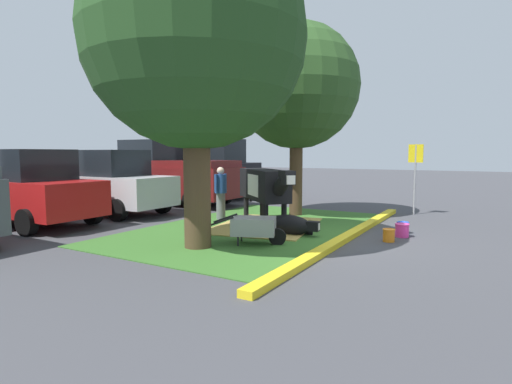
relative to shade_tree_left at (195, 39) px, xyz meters
name	(u,v)px	position (x,y,z in m)	size (l,w,h in m)	color
ground_plane	(326,238)	(2.26, -1.91, -4.14)	(80.00, 80.00, 0.00)	#424247
grass_island	(254,227)	(2.48, 0.14, -4.13)	(7.81, 4.74, 0.02)	#386B28
curb_yellow	(349,235)	(2.48, -2.38, -4.08)	(9.01, 0.24, 0.12)	yellow
hay_bedding	(266,226)	(2.78, -0.05, -4.12)	(3.20, 2.40, 0.04)	tan
shade_tree_left	(195,39)	(0.00, 0.00, 0.00)	(4.37, 4.37, 6.35)	#4C3823
shade_tree_right	(297,87)	(4.96, 0.10, -0.23)	(3.77, 3.77, 5.82)	#4C3823
cow_holstein	(265,185)	(2.95, 0.07, -3.07)	(2.39, 2.57, 1.53)	black
calf_lying	(290,225)	(2.10, -1.07, -3.90)	(0.55, 1.32, 0.48)	black
person_handler	(221,192)	(3.11, 1.63, -3.33)	(0.53, 0.34, 1.53)	slate
wheelbarrow	(255,227)	(0.81, -0.87, -3.75)	(1.03, 1.58, 0.63)	gray
parking_sign	(415,165)	(6.98, -3.04, -2.59)	(0.08, 0.44, 2.19)	#99999E
bucket_orange	(389,235)	(2.55, -3.23, -3.99)	(0.27, 0.27, 0.28)	orange
bucket_pink	(402,230)	(3.22, -3.39, -3.98)	(0.33, 0.33, 0.31)	#EA3893
bucket_blue	(403,227)	(3.67, -3.32, -4.00)	(0.28, 0.28, 0.28)	blue
hatchback_white	(28,188)	(-0.18, 5.62, -3.16)	(2.03, 4.40, 2.02)	red
sedan_silver	(108,183)	(2.30, 5.41, -3.16)	(2.03, 4.40, 2.02)	silver
pickup_truck_maroon	(169,174)	(5.21, 5.49, -3.03)	(2.23, 5.40, 2.42)	maroon
suv_black	(205,168)	(7.78, 5.76, -2.87)	(2.13, 4.60, 2.52)	black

